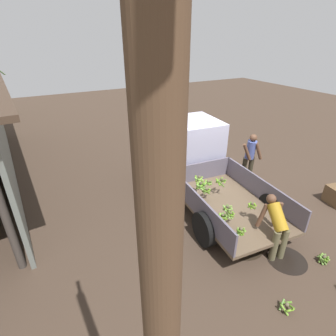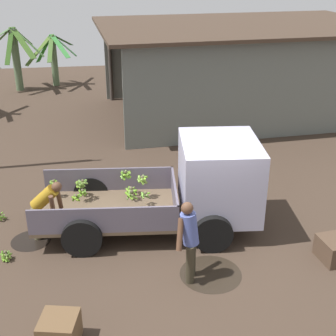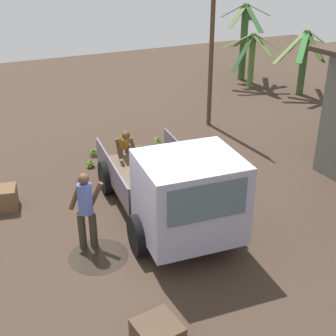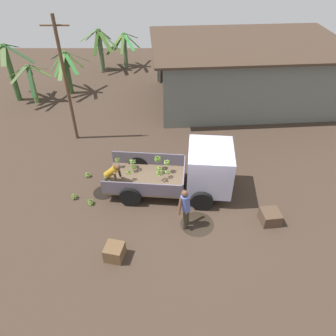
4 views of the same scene
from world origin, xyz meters
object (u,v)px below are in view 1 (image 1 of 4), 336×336
object	(u,v)px
banana_bunch_on_ground_1	(324,258)
banana_bunch_on_ground_2	(324,259)
cargo_truck	(193,154)
banana_bunch_on_ground_3	(287,306)
wooden_crate_1	(193,144)
person_foreground_visitor	(250,155)
person_worker_loading	(276,224)

from	to	relation	value
banana_bunch_on_ground_1	banana_bunch_on_ground_2	size ratio (longest dim) A/B	0.86
cargo_truck	banana_bunch_on_ground_1	size ratio (longest dim) A/B	23.84
cargo_truck	banana_bunch_on_ground_2	distance (m)	4.39
banana_bunch_on_ground_3	wooden_crate_1	world-z (taller)	wooden_crate_1
cargo_truck	person_foreground_visitor	size ratio (longest dim) A/B	3.03
banana_bunch_on_ground_2	banana_bunch_on_ground_3	bearing A→B (deg)	103.89
person_worker_loading	banana_bunch_on_ground_1	world-z (taller)	person_worker_loading
banana_bunch_on_ground_1	cargo_truck	bearing A→B (deg)	10.82
cargo_truck	banana_bunch_on_ground_1	distance (m)	4.38
person_worker_loading	wooden_crate_1	distance (m)	6.21
person_worker_loading	banana_bunch_on_ground_2	size ratio (longest dim) A/B	5.52
person_foreground_visitor	banana_bunch_on_ground_1	bearing A→B (deg)	2.34
cargo_truck	banana_bunch_on_ground_1	xyz separation A→B (m)	(-4.19, -0.80, -1.00)
banana_bunch_on_ground_1	banana_bunch_on_ground_2	xyz separation A→B (m)	(-0.02, 0.05, 0.01)
cargo_truck	person_foreground_visitor	world-z (taller)	cargo_truck
banana_bunch_on_ground_3	cargo_truck	bearing A→B (deg)	-10.98
cargo_truck	banana_bunch_on_ground_3	world-z (taller)	cargo_truck
banana_bunch_on_ground_1	wooden_crate_1	world-z (taller)	wooden_crate_1
person_worker_loading	wooden_crate_1	world-z (taller)	person_worker_loading
person_worker_loading	wooden_crate_1	xyz separation A→B (m)	(5.95, -1.69, -0.56)
cargo_truck	wooden_crate_1	size ratio (longest dim) A/B	7.55
banana_bunch_on_ground_1	wooden_crate_1	xyz separation A→B (m)	(6.71, -0.87, 0.14)
cargo_truck	person_foreground_visitor	distance (m)	1.97
person_foreground_visitor	cargo_truck	bearing A→B (deg)	-88.88
banana_bunch_on_ground_2	banana_bunch_on_ground_3	distance (m)	1.69
cargo_truck	wooden_crate_1	bearing A→B (deg)	-28.78
banana_bunch_on_ground_2	wooden_crate_1	size ratio (longest dim) A/B	0.37
person_worker_loading	wooden_crate_1	size ratio (longest dim) A/B	2.04
person_foreground_visitor	banana_bunch_on_ground_3	world-z (taller)	person_foreground_visitor
person_foreground_visitor	wooden_crate_1	distance (m)	3.20
banana_bunch_on_ground_1	wooden_crate_1	bearing A→B (deg)	-7.41
banana_bunch_on_ground_3	wooden_crate_1	distance (m)	7.59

